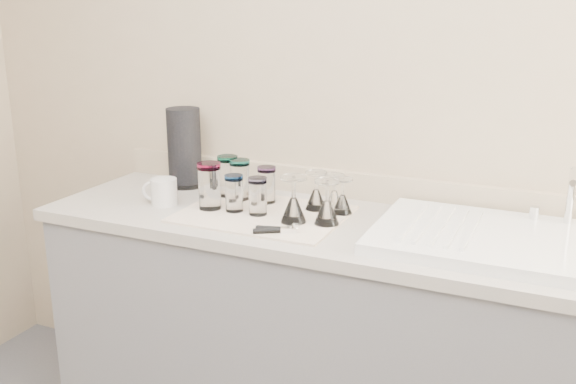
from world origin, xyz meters
The scene contains 18 objects.
room_envelope centered at (0.00, 0.00, 1.56)m, with size 3.54×3.50×2.52m.
counter_unit centered at (0.00, 1.20, 0.45)m, with size 2.06×0.62×0.90m.
sink_unit centered at (0.55, 1.20, 0.92)m, with size 0.82×0.50×0.22m.
dish_towel centered at (-0.26, 1.17, 0.90)m, with size 0.55×0.42×0.01m, color white.
tumbler_teal centered at (-0.47, 1.30, 0.98)m, with size 0.08×0.08×0.15m.
tumbler_cyan centered at (-0.41, 1.28, 0.98)m, with size 0.07×0.07×0.15m.
tumbler_purple centered at (-0.31, 1.29, 0.97)m, with size 0.07×0.07×0.13m.
tumbler_magenta centered at (-0.45, 1.14, 0.99)m, with size 0.08×0.08×0.16m.
tumbler_blue centered at (-0.36, 1.15, 0.97)m, with size 0.06×0.06×0.13m.
tumbler_lavender centered at (-0.27, 1.15, 0.97)m, with size 0.06×0.06×0.13m.
goblet_back_left centered at (-0.11, 1.28, 0.95)m, with size 0.08×0.08×0.13m.
goblet_back_right centered at (-0.02, 1.28, 0.95)m, with size 0.07×0.07×0.12m.
goblet_front_left centered at (-0.13, 1.13, 0.96)m, with size 0.09×0.09×0.15m.
goblet_front_right centered at (-0.02, 1.15, 0.96)m, with size 0.08×0.08×0.15m.
goblet_extra centered at (-0.06, 1.32, 0.95)m, with size 0.07×0.07×0.12m.
can_opener centered at (-0.14, 1.01, 0.92)m, with size 0.13×0.09×0.02m.
white_mug centered at (-0.64, 1.13, 0.95)m, with size 0.14×0.11×0.10m.
paper_towel_roll centered at (-0.71, 1.38, 1.05)m, with size 0.16×0.16×0.31m.
Camera 1 is at (0.67, -0.70, 1.59)m, focal length 40.00 mm.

